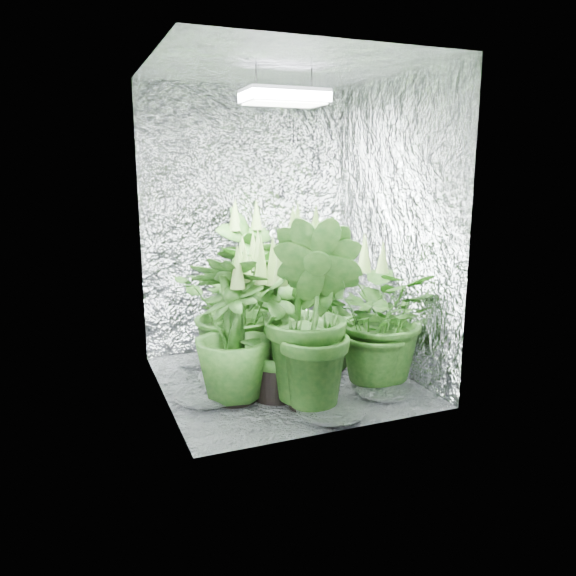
{
  "coord_description": "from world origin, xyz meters",
  "views": [
    {
      "loc": [
        -1.31,
        -3.32,
        1.41
      ],
      "look_at": [
        0.02,
        0.0,
        0.64
      ],
      "focal_mm": 35.0,
      "sensor_mm": 36.0,
      "label": 1
    }
  ],
  "objects_px": {
    "plant_a": "(240,308)",
    "plant_h": "(291,319)",
    "plant_c": "(326,311)",
    "plant_f": "(275,327)",
    "plant_e": "(380,316)",
    "plant_b": "(250,283)",
    "circulation_fan": "(325,325)",
    "grow_lamp": "(284,97)",
    "plant_g": "(313,314)",
    "plant_d": "(233,331)"
  },
  "relations": [
    {
      "from": "plant_a",
      "to": "plant_h",
      "type": "height_order",
      "value": "plant_a"
    },
    {
      "from": "plant_c",
      "to": "plant_f",
      "type": "relative_size",
      "value": 0.93
    },
    {
      "from": "plant_c",
      "to": "plant_e",
      "type": "distance_m",
      "value": 0.45
    },
    {
      "from": "plant_b",
      "to": "plant_h",
      "type": "xyz_separation_m",
      "value": [
        0.12,
        -0.54,
        -0.16
      ]
    },
    {
      "from": "plant_c",
      "to": "plant_h",
      "type": "bearing_deg",
      "value": -178.53
    },
    {
      "from": "plant_e",
      "to": "plant_f",
      "type": "height_order",
      "value": "plant_f"
    },
    {
      "from": "plant_e",
      "to": "plant_f",
      "type": "relative_size",
      "value": 1.08
    },
    {
      "from": "plant_f",
      "to": "circulation_fan",
      "type": "relative_size",
      "value": 2.65
    },
    {
      "from": "plant_f",
      "to": "plant_h",
      "type": "bearing_deg",
      "value": 54.23
    },
    {
      "from": "plant_c",
      "to": "plant_f",
      "type": "bearing_deg",
      "value": -146.06
    },
    {
      "from": "grow_lamp",
      "to": "plant_a",
      "type": "relative_size",
      "value": 0.47
    },
    {
      "from": "plant_a",
      "to": "plant_g",
      "type": "bearing_deg",
      "value": -69.72
    },
    {
      "from": "circulation_fan",
      "to": "plant_e",
      "type": "bearing_deg",
      "value": -109.5
    },
    {
      "from": "plant_g",
      "to": "plant_d",
      "type": "bearing_deg",
      "value": 147.52
    },
    {
      "from": "plant_a",
      "to": "plant_h",
      "type": "relative_size",
      "value": 1.22
    },
    {
      "from": "plant_d",
      "to": "grow_lamp",
      "type": "bearing_deg",
      "value": 24.01
    },
    {
      "from": "plant_b",
      "to": "plant_d",
      "type": "relative_size",
      "value": 1.22
    },
    {
      "from": "plant_f",
      "to": "circulation_fan",
      "type": "distance_m",
      "value": 1.16
    },
    {
      "from": "plant_a",
      "to": "plant_g",
      "type": "xyz_separation_m",
      "value": [
        0.25,
        -0.66,
        0.1
      ]
    },
    {
      "from": "plant_b",
      "to": "plant_d",
      "type": "distance_m",
      "value": 0.91
    },
    {
      "from": "plant_c",
      "to": "plant_f",
      "type": "xyz_separation_m",
      "value": [
        -0.51,
        -0.34,
        0.03
      ]
    },
    {
      "from": "plant_g",
      "to": "plant_h",
      "type": "height_order",
      "value": "plant_g"
    },
    {
      "from": "grow_lamp",
      "to": "plant_f",
      "type": "xyz_separation_m",
      "value": [
        -0.15,
        -0.23,
        -1.37
      ]
    },
    {
      "from": "plant_a",
      "to": "plant_c",
      "type": "relative_size",
      "value": 1.14
    },
    {
      "from": "plant_c",
      "to": "plant_e",
      "type": "relative_size",
      "value": 0.86
    },
    {
      "from": "plant_f",
      "to": "circulation_fan",
      "type": "xyz_separation_m",
      "value": [
        0.74,
        0.84,
        -0.29
      ]
    },
    {
      "from": "plant_b",
      "to": "plant_h",
      "type": "height_order",
      "value": "plant_b"
    },
    {
      "from": "plant_d",
      "to": "plant_a",
      "type": "bearing_deg",
      "value": 67.62
    },
    {
      "from": "plant_d",
      "to": "plant_g",
      "type": "bearing_deg",
      "value": -32.48
    },
    {
      "from": "grow_lamp",
      "to": "plant_d",
      "type": "height_order",
      "value": "grow_lamp"
    },
    {
      "from": "plant_c",
      "to": "plant_g",
      "type": "bearing_deg",
      "value": -122.45
    },
    {
      "from": "grow_lamp",
      "to": "plant_f",
      "type": "height_order",
      "value": "grow_lamp"
    },
    {
      "from": "plant_d",
      "to": "plant_c",
      "type": "bearing_deg",
      "value": 20.83
    },
    {
      "from": "plant_a",
      "to": "plant_c",
      "type": "height_order",
      "value": "plant_a"
    },
    {
      "from": "plant_d",
      "to": "plant_h",
      "type": "distance_m",
      "value": 0.57
    },
    {
      "from": "plant_b",
      "to": "plant_h",
      "type": "relative_size",
      "value": 1.36
    },
    {
      "from": "plant_d",
      "to": "circulation_fan",
      "type": "height_order",
      "value": "plant_d"
    },
    {
      "from": "plant_f",
      "to": "plant_h",
      "type": "xyz_separation_m",
      "value": [
        0.24,
        0.34,
        -0.06
      ]
    },
    {
      "from": "grow_lamp",
      "to": "circulation_fan",
      "type": "height_order",
      "value": "grow_lamp"
    },
    {
      "from": "plant_d",
      "to": "plant_e",
      "type": "relative_size",
      "value": 0.9
    },
    {
      "from": "plant_f",
      "to": "plant_g",
      "type": "relative_size",
      "value": 0.82
    },
    {
      "from": "grow_lamp",
      "to": "plant_h",
      "type": "distance_m",
      "value": 1.44
    },
    {
      "from": "grow_lamp",
      "to": "plant_b",
      "type": "relative_size",
      "value": 0.42
    },
    {
      "from": "plant_c",
      "to": "circulation_fan",
      "type": "xyz_separation_m",
      "value": [
        0.23,
        0.5,
        -0.26
      ]
    },
    {
      "from": "plant_b",
      "to": "plant_c",
      "type": "height_order",
      "value": "plant_b"
    },
    {
      "from": "plant_e",
      "to": "circulation_fan",
      "type": "bearing_deg",
      "value": 87.47
    },
    {
      "from": "grow_lamp",
      "to": "plant_g",
      "type": "relative_size",
      "value": 0.41
    },
    {
      "from": "plant_a",
      "to": "plant_g",
      "type": "distance_m",
      "value": 0.72
    },
    {
      "from": "plant_d",
      "to": "plant_h",
      "type": "xyz_separation_m",
      "value": [
        0.5,
        0.28,
        -0.05
      ]
    },
    {
      "from": "plant_b",
      "to": "plant_f",
      "type": "relative_size",
      "value": 1.18
    }
  ]
}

